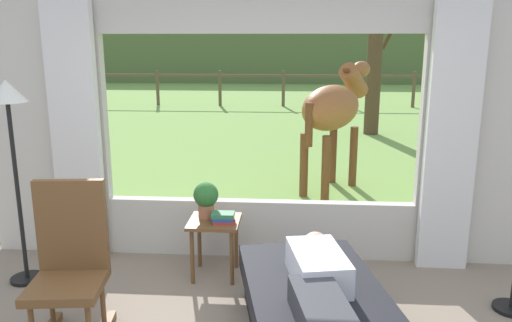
% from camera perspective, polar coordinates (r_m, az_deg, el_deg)
% --- Properties ---
extents(back_wall_with_window, '(5.20, 0.12, 2.55)m').
position_cam_1_polar(back_wall_with_window, '(4.70, 0.41, 3.67)').
color(back_wall_with_window, beige).
rests_on(back_wall_with_window, ground_plane).
extents(curtain_panel_left, '(0.44, 0.10, 2.40)m').
position_cam_1_polar(curtain_panel_left, '(4.97, -19.55, 2.86)').
color(curtain_panel_left, silver).
rests_on(curtain_panel_left, ground_plane).
extents(curtain_panel_right, '(0.44, 0.10, 2.40)m').
position_cam_1_polar(curtain_panel_right, '(4.76, 21.04, 2.30)').
color(curtain_panel_right, silver).
rests_on(curtain_panel_right, ground_plane).
extents(outdoor_pasture_lawn, '(36.00, 21.68, 0.02)m').
position_cam_1_polar(outdoor_pasture_lawn, '(15.65, 3.03, 5.92)').
color(outdoor_pasture_lawn, '#759E47').
rests_on(outdoor_pasture_lawn, ground_plane).
extents(distant_hill_ridge, '(36.00, 2.00, 2.40)m').
position_cam_1_polar(distant_hill_ridge, '(25.37, 3.54, 11.47)').
color(distant_hill_ridge, '#56693B').
rests_on(distant_hill_ridge, ground_plane).
extents(recliner_sofa, '(1.21, 1.84, 0.42)m').
position_cam_1_polar(recliner_sofa, '(3.60, 6.90, -17.17)').
color(recliner_sofa, black).
rests_on(recliner_sofa, ground_plane).
extents(reclining_person, '(0.45, 1.43, 0.22)m').
position_cam_1_polar(reclining_person, '(3.41, 7.08, -13.19)').
color(reclining_person, silver).
rests_on(reclining_person, recliner_sofa).
extents(rocking_chair, '(0.54, 0.73, 1.12)m').
position_cam_1_polar(rocking_chair, '(3.77, -20.14, -10.90)').
color(rocking_chair, brown).
rests_on(rocking_chair, ground_plane).
extents(side_table, '(0.44, 0.44, 0.52)m').
position_cam_1_polar(side_table, '(4.49, -4.67, -7.74)').
color(side_table, brown).
rests_on(side_table, ground_plane).
extents(potted_plant, '(0.22, 0.22, 0.32)m').
position_cam_1_polar(potted_plant, '(4.47, -5.64, -4.11)').
color(potted_plant, '#9E6042').
rests_on(potted_plant, side_table).
extents(book_stack, '(0.21, 0.16, 0.09)m').
position_cam_1_polar(book_stack, '(4.38, -3.69, -6.37)').
color(book_stack, '#B22D28').
rests_on(book_stack, side_table).
extents(floor_lamp_left, '(0.32, 0.32, 1.74)m').
position_cam_1_polar(floor_lamp_left, '(4.59, -25.91, 4.03)').
color(floor_lamp_left, black).
rests_on(floor_lamp_left, ground_plane).
extents(horse, '(1.24, 1.72, 1.73)m').
position_cam_1_polar(horse, '(6.94, 8.76, 5.89)').
color(horse, brown).
rests_on(horse, outdoor_pasture_lawn).
extents(pasture_tree, '(1.27, 1.14, 3.54)m').
position_cam_1_polar(pasture_tree, '(11.42, 13.21, 10.74)').
color(pasture_tree, '#4C3823').
rests_on(pasture_tree, outdoor_pasture_lawn).
extents(pasture_fence_line, '(16.10, 0.10, 1.10)m').
position_cam_1_polar(pasture_fence_line, '(16.03, 3.10, 8.73)').
color(pasture_fence_line, brown).
rests_on(pasture_fence_line, outdoor_pasture_lawn).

